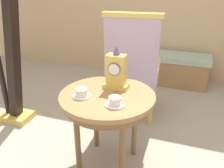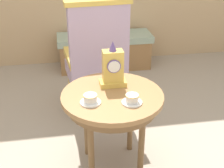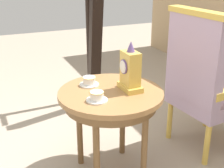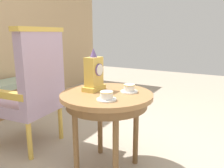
# 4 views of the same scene
# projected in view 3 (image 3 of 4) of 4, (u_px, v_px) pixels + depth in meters

# --- Properties ---
(side_table) EXTENTS (0.71, 0.71, 0.64)m
(side_table) POSITION_uv_depth(u_px,v_px,m) (111.00, 102.00, 2.11)
(side_table) COLOR #9E7042
(side_table) RESTS_ON ground
(teacup_left) EXTENTS (0.14, 0.14, 0.06)m
(teacup_left) POSITION_uv_depth(u_px,v_px,m) (89.00, 81.00, 2.18)
(teacup_left) COLOR white
(teacup_left) RESTS_ON side_table
(teacup_right) EXTENTS (0.14, 0.14, 0.06)m
(teacup_right) POSITION_uv_depth(u_px,v_px,m) (97.00, 97.00, 1.93)
(teacup_right) COLOR white
(teacup_right) RESTS_ON side_table
(mantel_clock) EXTENTS (0.19, 0.11, 0.34)m
(mantel_clock) POSITION_uv_depth(u_px,v_px,m) (130.00, 71.00, 2.06)
(mantel_clock) COLOR gold
(mantel_clock) RESTS_ON side_table
(armchair) EXTENTS (0.59, 0.58, 1.14)m
(armchair) POSITION_uv_depth(u_px,v_px,m) (203.00, 80.00, 2.41)
(armchair) COLOR #B299B7
(armchair) RESTS_ON ground
(harp) EXTENTS (0.40, 0.24, 1.71)m
(harp) POSITION_uv_depth(u_px,v_px,m) (93.00, 42.00, 3.15)
(harp) COLOR gold
(harp) RESTS_ON ground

